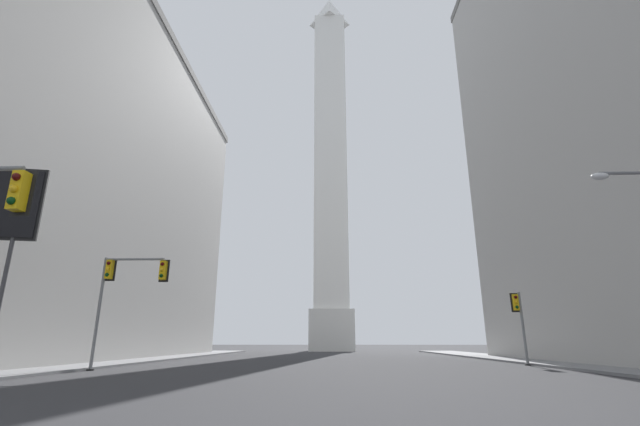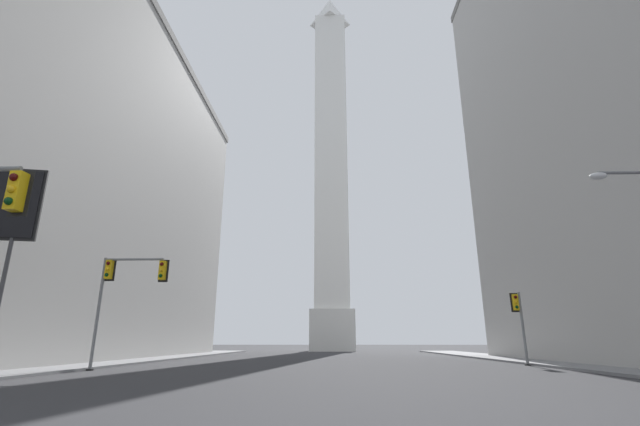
# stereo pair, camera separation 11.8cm
# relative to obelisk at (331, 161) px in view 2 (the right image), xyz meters

# --- Properties ---
(sidewalk_left) EXTENTS (5.00, 86.52, 0.15)m
(sidewalk_left) POSITION_rel_obelisk_xyz_m (-16.02, -46.14, -33.41)
(sidewalk_left) COLOR slate
(sidewalk_left) RESTS_ON ground_plane
(sidewalk_right) EXTENTS (5.00, 86.52, 0.15)m
(sidewalk_right) POSITION_rel_obelisk_xyz_m (16.02, -46.14, -33.41)
(sidewalk_right) COLOR slate
(sidewalk_right) RESTS_ON ground_plane
(obelisk) EXTENTS (7.30, 7.30, 70.12)m
(obelisk) POSITION_rel_obelisk_xyz_m (0.00, 0.00, 0.00)
(obelisk) COLOR silver
(obelisk) RESTS_ON ground_plane
(traffic_light_mid_right) EXTENTS (0.76, 0.53, 4.87)m
(traffic_light_mid_right) POSITION_rel_obelisk_xyz_m (13.12, -42.15, -30.26)
(traffic_light_mid_right) COLOR slate
(traffic_light_mid_right) RESTS_ON ground_plane
(traffic_light_mid_left) EXTENTS (3.99, 0.50, 6.33)m
(traffic_light_mid_left) POSITION_rel_obelisk_xyz_m (-12.05, -48.16, -28.70)
(traffic_light_mid_left) COLOR slate
(traffic_light_mid_left) RESTS_ON ground_plane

